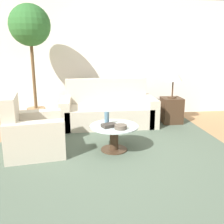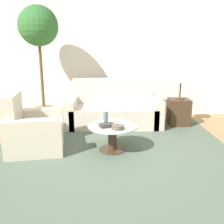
% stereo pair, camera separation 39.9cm
% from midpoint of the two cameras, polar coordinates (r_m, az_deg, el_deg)
% --- Properties ---
extents(ground_plane, '(14.00, 14.00, 0.00)m').
position_cam_midpoint_polar(ground_plane, '(3.36, 1.63, -12.90)').
color(ground_plane, '#9E754C').
extents(wall_back, '(10.00, 0.06, 2.60)m').
position_cam_midpoint_polar(wall_back, '(5.81, 0.21, 11.94)').
color(wall_back, white).
rests_on(wall_back, ground_plane).
extents(rug, '(3.72, 3.64, 0.01)m').
position_cam_midpoint_polar(rug, '(3.93, 3.04, -8.69)').
color(rug, '#4C5B4C').
rests_on(rug, ground_plane).
extents(sofa_main, '(1.91, 0.89, 0.92)m').
position_cam_midpoint_polar(sofa_main, '(5.18, 2.53, 0.28)').
color(sofa_main, beige).
rests_on(sofa_main, ground_plane).
extents(armchair, '(0.93, 0.97, 0.89)m').
position_cam_midpoint_polar(armchair, '(4.00, -15.21, -4.49)').
color(armchair, beige).
rests_on(armchair, ground_plane).
extents(coffee_table, '(0.74, 0.74, 0.40)m').
position_cam_midpoint_polar(coffee_table, '(3.84, 3.09, -5.16)').
color(coffee_table, '#422D1E').
rests_on(coffee_table, ground_plane).
extents(side_table, '(0.41, 0.41, 0.54)m').
position_cam_midpoint_polar(side_table, '(5.37, 17.09, 0.01)').
color(side_table, '#422D1E').
rests_on(side_table, ground_plane).
extents(table_lamp, '(0.38, 0.38, 0.60)m').
position_cam_midpoint_polar(table_lamp, '(5.25, 17.67, 7.83)').
color(table_lamp, '#422D1E').
rests_on(table_lamp, side_table).
extents(potted_plant, '(0.77, 0.77, 2.35)m').
position_cam_midpoint_polar(potted_plant, '(5.19, -14.20, 16.55)').
color(potted_plant, '#93704C').
rests_on(potted_plant, ground_plane).
extents(vase, '(0.07, 0.07, 0.20)m').
position_cam_midpoint_polar(vase, '(3.83, 1.50, -1.41)').
color(vase, slate).
rests_on(vase, coffee_table).
extents(bowl, '(0.18, 0.18, 0.06)m').
position_cam_midpoint_polar(bowl, '(3.62, 4.49, -3.52)').
color(bowl, brown).
rests_on(bowl, coffee_table).
extents(book_stack, '(0.25, 0.21, 0.05)m').
position_cam_midpoint_polar(book_stack, '(3.72, 1.86, -3.09)').
color(book_stack, '#38332D').
rests_on(book_stack, coffee_table).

